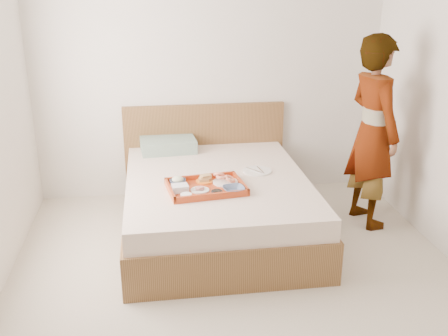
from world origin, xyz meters
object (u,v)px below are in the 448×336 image
Objects in this scene: dinner_plate at (257,171)px; bed at (217,205)px; person at (373,132)px; tray at (206,187)px.

bed is at bearing -166.39° from dinner_plate.
person is (1.03, -0.05, 0.33)m from dinner_plate.
dinner_plate is at bearing 28.50° from tray.
bed is at bearing 81.42° from person.
tray is 1.59m from person.
tray reaches higher than dinner_plate.
bed is 1.53m from person.
person is at bearing -2.73° from dinner_plate.
person is at bearing 1.70° from bed.
dinner_plate is 0.15× the size of person.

